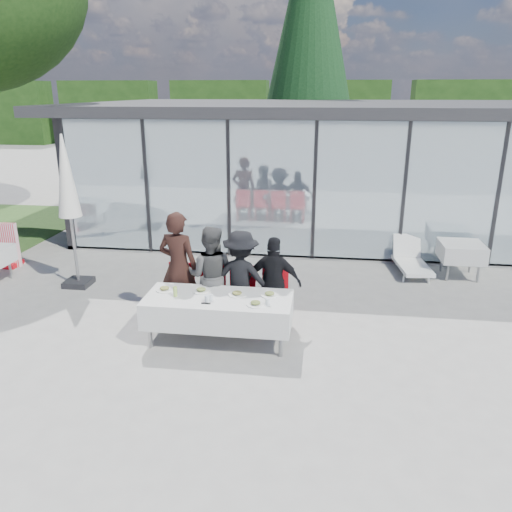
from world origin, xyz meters
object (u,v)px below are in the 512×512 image
Objects in this scene: spare_table_right at (461,252)px; market_umbrella at (67,187)px; diner_chair_d at (275,294)px; plate_a at (165,289)px; diner_a at (179,267)px; plate_extra at (255,304)px; lounger at (411,260)px; juice_bottle at (175,292)px; diner_chair_c at (242,292)px; plate_b at (201,290)px; diner_chair_a at (181,289)px; folded_eyeglasses at (206,303)px; spare_chair_b at (465,240)px; diner_b at (211,275)px; diner_chair_b at (212,290)px; diner_d at (274,282)px; conifer_tree at (310,26)px; dining_table at (219,310)px; diner_c at (241,278)px; plate_c at (237,294)px; plate_d at (270,294)px.

spare_table_right is 8.04m from market_umbrella.
diner_chair_d is 1.81m from plate_a.
plate_extra is at bearing 158.96° from diner_a.
plate_extra is at bearing -126.09° from lounger.
market_umbrella reaches higher than juice_bottle.
plate_extra is (0.37, -0.97, 0.24)m from diner_chair_c.
plate_b is 1.77× the size of juice_bottle.
diner_chair_a is 1.25m from folded_eyeglasses.
juice_bottle is at bearing 113.29° from diner_a.
folded_eyeglasses is 6.80m from spare_chair_b.
spare_table_right is (5.34, 3.35, -0.22)m from plate_a.
folded_eyeglasses is at bearing -175.97° from plate_extra.
folded_eyeglasses is (-0.92, -1.02, 0.22)m from diner_chair_d.
diner_chair_c is at bearing -18.46° from market_umbrella.
plate_b is 6.63m from spare_chair_b.
spare_chair_b is (5.03, 3.76, -0.30)m from diner_b.
diner_a is 0.77m from juice_bottle.
diner_chair_b is 3.57m from market_umbrella.
plate_extra is (-0.19, -0.91, 0.01)m from diner_d.
lounger is 0.13× the size of conifer_tree.
spare_chair_b is 0.33× the size of market_umbrella.
conifer_tree is (1.08, 12.47, 5.15)m from diner_b.
plate_a is (-1.69, -0.60, 0.24)m from diner_chair_d.
dining_table is 0.75× the size of market_umbrella.
diner_c is 10.47× the size of juice_bottle.
diner_chair_a is 1.00× the size of diner_chair_b.
lounger is (3.75, 3.03, -0.58)m from diner_b.
juice_bottle is at bearing -169.94° from plate_c.
diner_b is at bearing 98.33° from folded_eyeglasses.
spare_chair_b is at bearing 29.72° from lounger.
diner_b is 1.72× the size of diner_chair_c.
market_umbrella is (-8.06, -2.51, 1.47)m from spare_chair_b.
conifer_tree reaches higher than diner_c.
juice_bottle reaches higher than spare_table_right.
diner_a is at bearing 152.07° from plate_c.
diner_chair_c is at bearing 72.10° from dining_table.
diner_a is 13.62× the size of folded_eyeglasses.
diner_chair_a is 1.06m from diner_chair_c.
plate_extra is 4.90m from lounger.
juice_bottle is (0.15, -0.74, -0.13)m from diner_a.
folded_eyeglasses is at bearing -68.13° from plate_b.
juice_bottle is at bearing -171.63° from plate_d.
spare_chair_b is (5.06, 4.27, -0.24)m from plate_b.
spare_table_right is (4.17, 3.38, -0.22)m from plate_c.
diner_c reaches higher than spare_chair_b.
diner_c reaches higher than diner_d.
diner_b reaches higher than diner_chair_d.
spare_chair_b reaches higher than plate_a.
lounger is at bearing 43.12° from plate_b.
diner_chair_a and diner_chair_c have the same top height.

